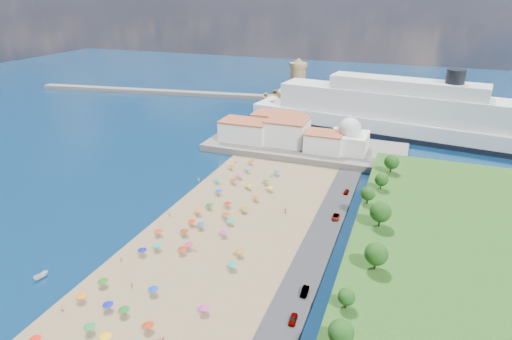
% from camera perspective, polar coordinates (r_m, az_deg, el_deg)
% --- Properties ---
extents(ground, '(700.00, 700.00, 0.00)m').
position_cam_1_polar(ground, '(139.52, -5.19, -6.53)').
color(ground, '#071938').
rests_on(ground, ground).
extents(terrace, '(90.00, 36.00, 3.00)m').
position_cam_1_polar(terrace, '(198.81, 6.51, 3.04)').
color(terrace, '#59544C').
rests_on(terrace, ground).
extents(jetty, '(18.00, 70.00, 2.40)m').
position_cam_1_polar(jetty, '(236.58, 3.47, 6.28)').
color(jetty, '#59544C').
rests_on(jetty, ground).
extents(breakwater, '(199.03, 34.77, 2.60)m').
position_cam_1_polar(breakwater, '(316.45, -11.41, 10.11)').
color(breakwater, '#59544C').
rests_on(breakwater, ground).
extents(waterfront_buildings, '(57.00, 29.00, 11.00)m').
position_cam_1_polar(waterfront_buildings, '(200.70, 3.02, 5.27)').
color(waterfront_buildings, silver).
rests_on(waterfront_buildings, terrace).
extents(domed_building, '(16.00, 16.00, 15.00)m').
position_cam_1_polar(domed_building, '(191.01, 12.28, 4.20)').
color(domed_building, silver).
rests_on(domed_building, terrace).
extents(fortress, '(40.00, 40.00, 32.40)m').
position_cam_1_polar(fortress, '(263.04, 5.48, 9.14)').
color(fortress, '#A28551').
rests_on(fortress, ground).
extents(cruise_ship, '(161.09, 45.09, 34.84)m').
position_cam_1_polar(cruise_ship, '(228.27, 18.98, 6.85)').
color(cruise_ship, black).
rests_on(cruise_ship, ground).
extents(beach_parasols, '(31.48, 113.12, 2.20)m').
position_cam_1_polar(beach_parasols, '(130.26, -7.59, -7.85)').
color(beach_parasols, gray).
rests_on(beach_parasols, beach).
extents(beachgoers, '(39.37, 97.88, 1.89)m').
position_cam_1_polar(beachgoers, '(137.40, -6.09, -6.53)').
color(beachgoers, tan).
rests_on(beachgoers, beach).
extents(moored_boats, '(5.27, 16.97, 1.55)m').
position_cam_1_polar(moored_boats, '(122.88, -29.15, -13.74)').
color(moored_boats, white).
rests_on(moored_boats, ground).
extents(parked_cars, '(2.32, 73.20, 1.37)m').
position_cam_1_polar(parked_cars, '(126.70, 9.28, -9.33)').
color(parked_cars, gray).
rests_on(parked_cars, promenade).
extents(hillside_trees, '(11.23, 111.24, 7.74)m').
position_cam_1_polar(hillside_trees, '(119.18, 15.37, -7.25)').
color(hillside_trees, '#382314').
rests_on(hillside_trees, hillside).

